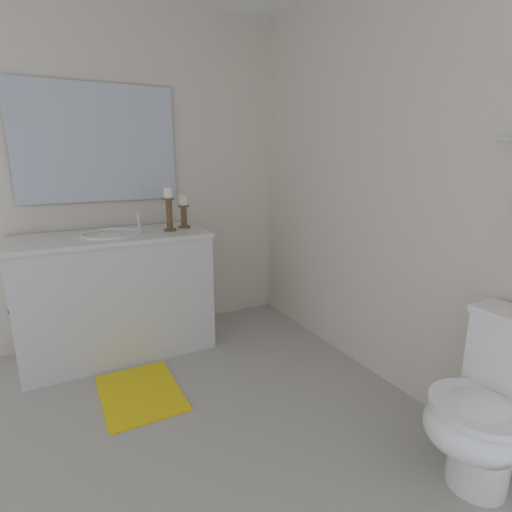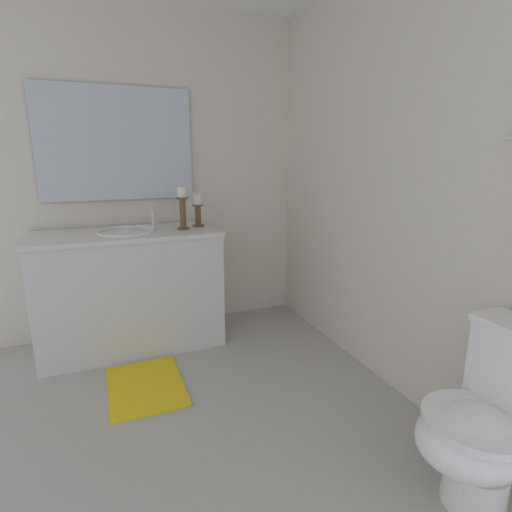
% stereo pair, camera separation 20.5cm
% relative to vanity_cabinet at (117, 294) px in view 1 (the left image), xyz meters
% --- Properties ---
extents(floor, '(2.78, 2.71, 0.02)m').
position_rel_vanity_cabinet_xyz_m(floor, '(1.06, 0.07, -0.44)').
color(floor, '#B2ADA3').
rests_on(floor, ground).
extents(wall_back, '(2.78, 0.04, 2.45)m').
position_rel_vanity_cabinet_xyz_m(wall_back, '(1.06, 1.43, 0.79)').
color(wall_back, silver).
rests_on(wall_back, ground).
extents(wall_left, '(0.04, 2.71, 2.45)m').
position_rel_vanity_cabinet_xyz_m(wall_left, '(-0.33, 0.07, 0.79)').
color(wall_left, silver).
rests_on(wall_left, ground).
extents(vanity_cabinet, '(0.58, 1.29, 0.86)m').
position_rel_vanity_cabinet_xyz_m(vanity_cabinet, '(0.00, 0.00, 0.00)').
color(vanity_cabinet, silver).
rests_on(vanity_cabinet, ground).
extents(sink_basin, '(0.40, 0.40, 0.24)m').
position_rel_vanity_cabinet_xyz_m(sink_basin, '(-0.00, 0.00, 0.39)').
color(sink_basin, white).
rests_on(sink_basin, vanity_cabinet).
extents(mirror, '(0.02, 1.09, 0.81)m').
position_rel_vanity_cabinet_xyz_m(mirror, '(-0.28, 0.00, 1.03)').
color(mirror, silver).
extents(candle_holder_tall, '(0.09, 0.09, 0.24)m').
position_rel_vanity_cabinet_xyz_m(candle_holder_tall, '(-0.03, 0.53, 0.56)').
color(candle_holder_tall, brown).
rests_on(candle_holder_tall, vanity_cabinet).
extents(candle_holder_short, '(0.09, 0.09, 0.30)m').
position_rel_vanity_cabinet_xyz_m(candle_holder_short, '(0.05, 0.40, 0.59)').
color(candle_holder_short, brown).
rests_on(candle_holder_short, vanity_cabinet).
extents(toilet, '(0.39, 0.54, 0.75)m').
position_rel_vanity_cabinet_xyz_m(toilet, '(1.99, 1.15, -0.07)').
color(toilet, white).
rests_on(toilet, ground).
extents(bath_mat, '(0.60, 0.44, 0.02)m').
position_rel_vanity_cabinet_xyz_m(bath_mat, '(0.62, 0.00, -0.42)').
color(bath_mat, yellow).
rests_on(bath_mat, ground).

